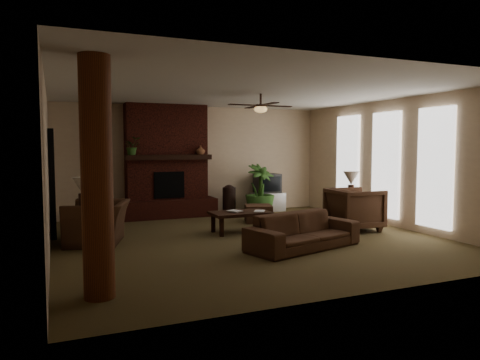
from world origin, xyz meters
name	(u,v)px	position (x,y,z in m)	size (l,w,h in m)	color
room_shell	(248,166)	(0.00, 0.00, 1.40)	(7.00, 7.00, 7.00)	brown
fireplace	(167,171)	(-0.80, 3.22, 1.16)	(2.40, 0.70, 2.80)	#531F16
windows	(386,165)	(3.45, 0.20, 1.35)	(0.08, 3.65, 2.35)	white
log_column	(97,178)	(-2.95, -2.40, 1.40)	(0.36, 0.36, 2.80)	brown
doorway	(52,183)	(-3.44, 1.80, 1.05)	(0.10, 1.00, 2.10)	black
ceiling_fan	(261,108)	(0.40, 0.30, 2.53)	(1.35, 1.35, 0.37)	black
sofa	(303,225)	(0.55, -1.12, 0.41)	(2.09, 0.61, 0.82)	#4E3221
armchair_left	(98,215)	(-2.69, 0.70, 0.51)	(1.17, 0.76, 1.02)	#4E3221
armchair_right	(355,207)	(2.42, -0.07, 0.49)	(0.96, 0.90, 0.98)	#4E3221
coffee_table	(240,214)	(0.09, 0.62, 0.37)	(1.20, 0.70, 0.43)	black
ottoman	(258,214)	(0.97, 1.61, 0.20)	(0.60, 0.60, 0.40)	#4E3221
tv_stand	(268,202)	(1.98, 3.15, 0.25)	(0.85, 0.50, 0.50)	silver
tv	(267,183)	(1.95, 3.14, 0.76)	(0.67, 0.55, 0.52)	#353437
floor_vase	(229,198)	(0.79, 3.02, 0.43)	(0.34, 0.34, 0.77)	black
floor_plant	(260,201)	(1.40, 2.45, 0.37)	(0.74, 1.32, 0.74)	#365E25
side_table_left	(81,227)	(-2.97, 0.94, 0.28)	(0.50, 0.50, 0.55)	black
lamp_left	(82,188)	(-2.93, 0.93, 1.00)	(0.37, 0.37, 0.65)	black
side_table_right	(353,212)	(2.83, 0.53, 0.28)	(0.50, 0.50, 0.55)	black
lamp_right	(351,180)	(2.79, 0.56, 1.00)	(0.46, 0.46, 0.65)	black
mantel_plant	(132,148)	(-1.69, 2.96, 1.72)	(0.38, 0.42, 0.33)	#365E25
mantel_vase	(201,150)	(-0.01, 2.92, 1.67)	(0.22, 0.23, 0.22)	#905839
book_a	(231,205)	(-0.11, 0.62, 0.57)	(0.22, 0.03, 0.29)	#999999
book_b	(254,205)	(0.37, 0.52, 0.58)	(0.21, 0.02, 0.29)	#999999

